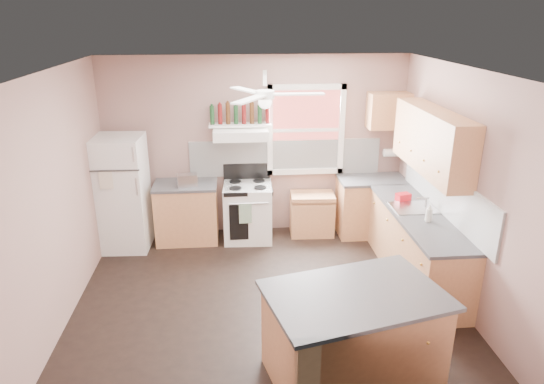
{
  "coord_description": "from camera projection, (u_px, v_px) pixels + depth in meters",
  "views": [
    {
      "loc": [
        -0.36,
        -5.07,
        3.25
      ],
      "look_at": [
        0.1,
        0.3,
        1.25
      ],
      "focal_mm": 32.0,
      "sensor_mm": 36.0,
      "label": 1
    }
  ],
  "objects": [
    {
      "name": "window_frame",
      "position": [
        306.0,
        130.0,
        7.23
      ],
      "size": [
        1.16,
        0.07,
        1.36
      ],
      "primitive_type": "cube",
      "color": "white",
      "rests_on": "wall_back"
    },
    {
      "name": "wine_bottles",
      "position": [
        240.0,
        114.0,
        6.97
      ],
      "size": [
        0.86,
        0.06,
        0.31
      ],
      "color": "#143819",
      "rests_on": "bottle_shelf"
    },
    {
      "name": "bottle_shelf",
      "position": [
        240.0,
        125.0,
        7.03
      ],
      "size": [
        0.9,
        0.26,
        0.03
      ],
      "primitive_type": "cube",
      "color": "white",
      "rests_on": "range_hood"
    },
    {
      "name": "window_view",
      "position": [
        306.0,
        130.0,
        7.25
      ],
      "size": [
        1.0,
        0.02,
        1.2
      ],
      "primitive_type": "cube",
      "color": "maroon",
      "rests_on": "wall_back"
    },
    {
      "name": "faucet",
      "position": [
        426.0,
        202.0,
        6.2
      ],
      "size": [
        0.03,
        0.03,
        0.14
      ],
      "primitive_type": "cylinder",
      "color": "silver",
      "rests_on": "sink"
    },
    {
      "name": "backsplash_right",
      "position": [
        445.0,
        193.0,
        5.95
      ],
      "size": [
        0.03,
        2.6,
        0.55
      ],
      "primitive_type": "cube",
      "color": "white",
      "rests_on": "wall_right"
    },
    {
      "name": "base_cabinet_left",
      "position": [
        187.0,
        213.0,
        7.25
      ],
      "size": [
        0.9,
        0.6,
        0.86
      ],
      "primitive_type": "cube",
      "color": "#AB7247",
      "rests_on": "floor"
    },
    {
      "name": "island_top",
      "position": [
        356.0,
        295.0,
        4.33
      ],
      "size": [
        1.77,
        1.37,
        0.04
      ],
      "primitive_type": "cube",
      "rotation": [
        0.0,
        0.0,
        0.24
      ],
      "color": "#3C3C3F",
      "rests_on": "island"
    },
    {
      "name": "ceiling_fan_hub",
      "position": [
        265.0,
        94.0,
        5.05
      ],
      "size": [
        0.2,
        0.2,
        0.08
      ],
      "primitive_type": "cylinder",
      "color": "white",
      "rests_on": "ceiling"
    },
    {
      "name": "paper_towel",
      "position": [
        392.0,
        153.0,
        7.37
      ],
      "size": [
        0.26,
        0.12,
        0.12
      ],
      "primitive_type": "cylinder",
      "rotation": [
        0.0,
        1.57,
        0.0
      ],
      "color": "white",
      "rests_on": "wall_back"
    },
    {
      "name": "stove",
      "position": [
        248.0,
        212.0,
        7.3
      ],
      "size": [
        0.73,
        0.67,
        0.86
      ],
      "primitive_type": "cube",
      "rotation": [
        0.0,
        0.0,
        -0.05
      ],
      "color": "white",
      "rests_on": "floor"
    },
    {
      "name": "toaster",
      "position": [
        187.0,
        180.0,
        6.95
      ],
      "size": [
        0.3,
        0.2,
        0.18
      ],
      "primitive_type": "cube",
      "rotation": [
        0.0,
        0.0,
        0.16
      ],
      "color": "silver",
      "rests_on": "counter_left"
    },
    {
      "name": "cart",
      "position": [
        312.0,
        214.0,
        7.49
      ],
      "size": [
        0.68,
        0.47,
        0.66
      ],
      "primitive_type": "cube",
      "rotation": [
        0.0,
        0.0,
        -0.05
      ],
      "color": "#AB7247",
      "rests_on": "floor"
    },
    {
      "name": "island",
      "position": [
        353.0,
        337.0,
        4.48
      ],
      "size": [
        1.66,
        1.27,
        0.86
      ],
      "primitive_type": "cube",
      "rotation": [
        0.0,
        0.0,
        0.24
      ],
      "color": "#AB7247",
      "rests_on": "floor"
    },
    {
      "name": "upper_cabinet_corner",
      "position": [
        389.0,
        111.0,
        7.1
      ],
      "size": [
        0.6,
        0.33,
        0.52
      ],
      "primitive_type": "cube",
      "color": "#AB7247",
      "rests_on": "wall_back"
    },
    {
      "name": "refrigerator",
      "position": [
        122.0,
        193.0,
        6.91
      ],
      "size": [
        0.73,
        0.71,
        1.66
      ],
      "primitive_type": "cube",
      "rotation": [
        0.0,
        0.0,
        -0.04
      ],
      "color": "white",
      "rests_on": "floor"
    },
    {
      "name": "base_cabinet_corner",
      "position": [
        371.0,
        207.0,
        7.48
      ],
      "size": [
        1.0,
        0.6,
        0.86
      ],
      "primitive_type": "cube",
      "color": "#AB7247",
      "rests_on": "floor"
    },
    {
      "name": "counter_right",
      "position": [
        419.0,
        215.0,
        6.03
      ],
      "size": [
        0.62,
        2.22,
        0.04
      ],
      "primitive_type": "cube",
      "color": "#3C3C3F",
      "rests_on": "base_cabinet_right"
    },
    {
      "name": "upper_cabinet_right",
      "position": [
        432.0,
        141.0,
        5.91
      ],
      "size": [
        0.33,
        1.8,
        0.76
      ],
      "primitive_type": "cube",
      "color": "#AB7247",
      "rests_on": "wall_right"
    },
    {
      "name": "ceiling",
      "position": [
        265.0,
        70.0,
        4.96
      ],
      "size": [
        4.5,
        4.5,
        0.0
      ],
      "primitive_type": "plane",
      "color": "white",
      "rests_on": "ground"
    },
    {
      "name": "red_caddy",
      "position": [
        403.0,
        197.0,
        6.43
      ],
      "size": [
        0.21,
        0.16,
        0.1
      ],
      "primitive_type": "cube",
      "rotation": [
        0.0,
        0.0,
        0.27
      ],
      "color": "red",
      "rests_on": "counter_right"
    },
    {
      "name": "range_hood",
      "position": [
        241.0,
        134.0,
        6.95
      ],
      "size": [
        0.78,
        0.5,
        0.14
      ],
      "primitive_type": "cube",
      "color": "white",
      "rests_on": "wall_back"
    },
    {
      "name": "wall_back",
      "position": [
        256.0,
        146.0,
        7.32
      ],
      "size": [
        4.5,
        0.05,
        2.7
      ],
      "primitive_type": "cube",
      "color": "#8C6B63",
      "rests_on": "ground"
    },
    {
      "name": "floor",
      "position": [
        266.0,
        297.0,
        5.9
      ],
      "size": [
        4.5,
        4.5,
        0.0
      ],
      "primitive_type": "plane",
      "color": "black",
      "rests_on": "ground"
    },
    {
      "name": "sink",
      "position": [
        413.0,
        208.0,
        6.21
      ],
      "size": [
        0.55,
        0.45,
        0.03
      ],
      "primitive_type": "cube",
      "color": "silver",
      "rests_on": "counter_right"
    },
    {
      "name": "counter_left",
      "position": [
        185.0,
        185.0,
        7.1
      ],
      "size": [
        0.92,
        0.62,
        0.04
      ],
      "primitive_type": "cube",
      "color": "#3C3C3F",
      "rests_on": "base_cabinet_left"
    },
    {
      "name": "counter_corner",
      "position": [
        373.0,
        180.0,
        7.32
      ],
      "size": [
        1.02,
        0.62,
        0.04
      ],
      "primitive_type": "cube",
      "color": "#3C3C3F",
      "rests_on": "base_cabinet_corner"
    },
    {
      "name": "soap_bottle",
      "position": [
        429.0,
        213.0,
        5.77
      ],
      "size": [
        0.11,
        0.11,
        0.23
      ],
      "primitive_type": "imported",
      "rotation": [
        0.0,
        0.0,
        6.01
      ],
      "color": "silver",
      "rests_on": "counter_right"
    },
    {
      "name": "wall_right",
      "position": [
        461.0,
        187.0,
        5.61
      ],
      "size": [
        0.05,
        4.0,
        2.7
      ],
      "primitive_type": "cube",
      "color": "#8C6B63",
      "rests_on": "ground"
    },
    {
      "name": "backsplash_back",
      "position": [
        285.0,
        158.0,
        7.38
      ],
      "size": [
        2.9,
        0.03,
        0.55
      ],
      "primitive_type": "cube",
      "color": "white",
      "rests_on": "wall_back"
    },
    {
      "name": "wall_left",
      "position": [
        56.0,
        199.0,
        5.25
      ],
      "size": [
        0.05,
        4.0,
        2.7
      ],
      "primitive_type": "cube",
      "color": "#8C6B63",
      "rests_on": "ground"
    },
    {
      "name": "base_cabinet_right",
      "position": [
        416.0,
        248.0,
        6.18
      ],
      "size": [
        0.6,
        2.2,
        0.86
      ],
      "primitive_type": "cube",
      "color": "#AB7247",
      "rests_on": "floor"
    }
  ]
}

